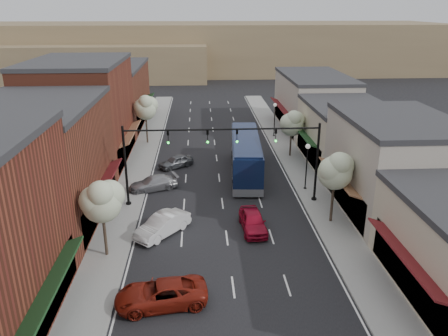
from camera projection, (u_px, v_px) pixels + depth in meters
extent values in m
plane|color=black|center=(229.00, 252.00, 30.16)|extent=(160.00, 160.00, 0.00)
cube|color=gray|center=(139.00, 163.00, 46.99)|extent=(2.80, 73.00, 0.15)
cube|color=gray|center=(293.00, 160.00, 47.90)|extent=(2.80, 73.00, 0.15)
cube|color=gray|center=(152.00, 163.00, 47.07)|extent=(0.25, 73.00, 0.17)
cube|color=gray|center=(281.00, 161.00, 47.83)|extent=(0.25, 73.00, 0.17)
cube|color=black|center=(36.00, 316.00, 21.57)|extent=(0.60, 11.90, 2.60)
cube|color=#173B1B|center=(49.00, 290.00, 21.09)|extent=(1.07, 9.80, 0.49)
cube|color=brown|center=(38.00, 166.00, 33.43)|extent=(9.00, 14.00, 9.00)
cube|color=#2D2D30|center=(28.00, 105.00, 31.79)|extent=(9.20, 14.10, 0.40)
cube|color=black|center=(97.00, 199.00, 34.67)|extent=(0.60, 11.90, 2.60)
cube|color=maroon|center=(105.00, 181.00, 34.19)|extent=(1.07, 9.80, 0.49)
cube|color=brown|center=(82.00, 114.00, 46.27)|extent=(9.00, 14.00, 10.50)
cube|color=#2D2D30|center=(76.00, 61.00, 44.37)|extent=(9.20, 14.10, 0.40)
cube|color=black|center=(124.00, 146.00, 47.77)|extent=(0.60, 11.90, 2.60)
cube|color=#926342|center=(131.00, 133.00, 47.29)|extent=(1.07, 9.80, 0.49)
cube|color=brown|center=(111.00, 96.00, 61.68)|extent=(9.00, 18.00, 8.00)
cube|color=#2D2D30|center=(108.00, 66.00, 60.22)|extent=(9.20, 18.10, 0.40)
cube|color=black|center=(142.00, 113.00, 62.74)|extent=(0.60, 15.30, 2.60)
cube|color=#173B1B|center=(147.00, 102.00, 62.26)|extent=(1.07, 12.60, 0.49)
cube|color=black|center=(415.00, 278.00, 24.54)|extent=(0.60, 10.20, 2.60)
cube|color=maroon|center=(405.00, 256.00, 23.97)|extent=(1.07, 8.40, 0.49)
cube|color=#A79D8F|center=(394.00, 167.00, 35.22)|extent=(8.00, 12.00, 7.50)
cube|color=#2D2D30|center=(401.00, 120.00, 33.84)|extent=(8.20, 12.10, 0.40)
cube|color=black|center=(347.00, 193.00, 35.76)|extent=(0.60, 10.20, 2.60)
cube|color=#926342|center=(339.00, 176.00, 35.20)|extent=(1.07, 8.40, 0.49)
cube|color=#BAAE94|center=(346.00, 135.00, 46.71)|extent=(8.00, 12.00, 6.00)
cube|color=#2D2D30|center=(349.00, 106.00, 45.59)|extent=(8.20, 12.10, 0.40)
cube|color=black|center=(311.00, 148.00, 46.99)|extent=(0.60, 10.20, 2.60)
cube|color=#173B1B|center=(304.00, 135.00, 46.43)|extent=(1.07, 8.40, 0.49)
cube|color=#A79D8F|center=(313.00, 103.00, 59.63)|extent=(8.00, 16.00, 7.00)
cube|color=#2D2D30|center=(315.00, 76.00, 58.35)|extent=(8.20, 16.10, 0.40)
cube|color=black|center=(286.00, 117.00, 60.10)|extent=(0.60, 13.60, 2.60)
cube|color=maroon|center=(281.00, 107.00, 59.53)|extent=(1.07, 11.20, 0.49)
cube|color=#7A6647|center=(205.00, 47.00, 112.29)|extent=(120.00, 30.00, 12.00)
cube|color=#7A6647|center=(98.00, 62.00, 100.40)|extent=(50.00, 20.00, 8.00)
cylinder|color=black|center=(314.00, 199.00, 38.03)|extent=(0.44, 0.44, 0.30)
cylinder|color=black|center=(317.00, 163.00, 36.86)|extent=(0.20, 0.20, 7.00)
cylinder|color=black|center=(271.00, 129.00, 35.56)|extent=(8.00, 0.14, 0.14)
imported|color=black|center=(276.00, 136.00, 35.79)|extent=(0.18, 0.46, 1.10)
sphere|color=#19E533|center=(276.00, 141.00, 35.83)|extent=(0.18, 0.18, 0.18)
imported|color=black|center=(237.00, 136.00, 35.62)|extent=(0.18, 0.46, 1.10)
sphere|color=#19E533|center=(237.00, 142.00, 35.65)|extent=(0.18, 0.18, 0.18)
cylinder|color=black|center=(129.00, 204.00, 37.16)|extent=(0.44, 0.44, 0.30)
cylinder|color=black|center=(126.00, 167.00, 35.99)|extent=(0.20, 0.20, 7.00)
cylinder|color=black|center=(173.00, 130.00, 35.13)|extent=(8.00, 0.14, 0.14)
imported|color=black|center=(168.00, 137.00, 35.32)|extent=(0.18, 0.46, 1.10)
sphere|color=#19E533|center=(168.00, 143.00, 35.35)|extent=(0.18, 0.18, 0.18)
imported|color=black|center=(208.00, 137.00, 35.49)|extent=(0.18, 0.46, 1.10)
sphere|color=#19E533|center=(208.00, 142.00, 35.52)|extent=(0.18, 0.18, 0.18)
cylinder|color=#47382B|center=(332.00, 201.00, 33.71)|extent=(0.20, 0.20, 3.71)
sphere|color=#B8D3A2|center=(335.00, 173.00, 32.90)|extent=(2.60, 2.60, 2.60)
sphere|color=#B8D3A2|center=(341.00, 166.00, 33.04)|extent=(2.00, 2.00, 2.00)
sphere|color=#B8D3A2|center=(331.00, 170.00, 32.47)|extent=(1.90, 1.90, 1.90)
sphere|color=#B8D3A2|center=(339.00, 163.00, 32.11)|extent=(1.70, 1.70, 1.70)
cylinder|color=#47382B|center=(291.00, 143.00, 48.75)|extent=(0.20, 0.20, 3.33)
sphere|color=#B8D3A2|center=(292.00, 124.00, 48.02)|extent=(2.60, 2.60, 2.60)
sphere|color=#B8D3A2|center=(296.00, 120.00, 48.18)|extent=(2.00, 2.00, 2.00)
sphere|color=#B8D3A2|center=(289.00, 122.00, 47.61)|extent=(1.90, 1.90, 1.90)
sphere|color=#B8D3A2|center=(294.00, 118.00, 47.27)|extent=(1.70, 1.70, 1.70)
cylinder|color=#47382B|center=(105.00, 233.00, 29.10)|extent=(0.20, 0.20, 3.52)
sphere|color=#B8D3A2|center=(102.00, 203.00, 28.33)|extent=(2.60, 2.60, 2.60)
sphere|color=#B8D3A2|center=(110.00, 195.00, 28.48)|extent=(2.00, 2.00, 2.00)
sphere|color=#B8D3A2|center=(94.00, 201.00, 27.91)|extent=(1.90, 1.90, 1.90)
sphere|color=#B8D3A2|center=(100.00, 194.00, 27.56)|extent=(1.70, 1.70, 1.70)
cylinder|color=#47382B|center=(147.00, 128.00, 53.37)|extent=(0.20, 0.20, 3.84)
sphere|color=#B8D3A2|center=(146.00, 109.00, 52.53)|extent=(2.60, 2.60, 2.60)
sphere|color=#B8D3A2|center=(150.00, 105.00, 52.68)|extent=(2.00, 2.00, 2.00)
sphere|color=#B8D3A2|center=(142.00, 107.00, 52.11)|extent=(1.90, 1.90, 1.90)
sphere|color=#B8D3A2|center=(145.00, 102.00, 51.74)|extent=(1.70, 1.70, 1.70)
cylinder|color=black|center=(305.00, 189.00, 40.37)|extent=(0.28, 0.28, 0.20)
cylinder|color=black|center=(306.00, 170.00, 39.71)|extent=(0.12, 0.12, 4.00)
sphere|color=white|center=(308.00, 146.00, 38.94)|extent=(0.44, 0.44, 0.44)
cylinder|color=black|center=(274.00, 136.00, 56.75)|extent=(0.28, 0.28, 0.20)
cylinder|color=black|center=(274.00, 122.00, 56.09)|extent=(0.12, 0.12, 4.00)
sphere|color=white|center=(275.00, 105.00, 55.31)|extent=(0.44, 0.44, 0.44)
cube|color=#0E1939|center=(246.00, 155.00, 43.56)|extent=(3.52, 12.63, 3.19)
cube|color=#595B60|center=(245.00, 169.00, 44.08)|extent=(3.54, 12.65, 0.73)
cube|color=black|center=(246.00, 150.00, 43.41)|extent=(3.51, 11.64, 1.14)
cube|color=#0E1939|center=(246.00, 139.00, 42.99)|extent=(3.27, 12.12, 0.26)
cube|color=black|center=(249.00, 170.00, 37.53)|extent=(2.16, 0.22, 1.25)
cylinder|color=black|center=(234.00, 185.00, 40.00)|extent=(0.40, 1.10, 1.08)
cylinder|color=black|center=(261.00, 185.00, 39.98)|extent=(0.40, 1.10, 1.08)
cylinder|color=black|center=(233.00, 156.00, 47.80)|extent=(0.40, 1.10, 1.08)
cylinder|color=black|center=(255.00, 156.00, 47.78)|extent=(0.40, 1.10, 1.08)
cylinder|color=black|center=(233.00, 161.00, 46.44)|extent=(0.40, 1.10, 1.08)
cylinder|color=black|center=(256.00, 161.00, 46.42)|extent=(0.40, 1.10, 1.08)
imported|color=maroon|center=(253.00, 221.00, 32.94)|extent=(2.01, 4.47, 1.49)
imported|color=maroon|center=(161.00, 294.00, 24.62)|extent=(5.50, 3.13, 1.45)
imported|color=silver|center=(163.00, 225.00, 32.27)|extent=(4.25, 4.65, 1.54)
imported|color=#9A9A9F|center=(153.00, 183.00, 40.19)|extent=(4.88, 3.34, 1.31)
imported|color=#4F5155|center=(176.00, 162.00, 45.83)|extent=(3.97, 3.46, 1.29)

